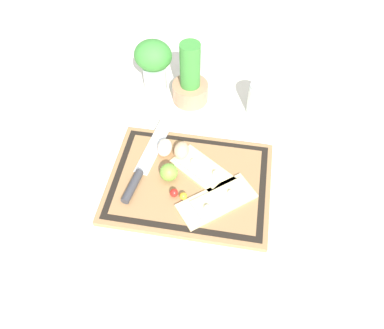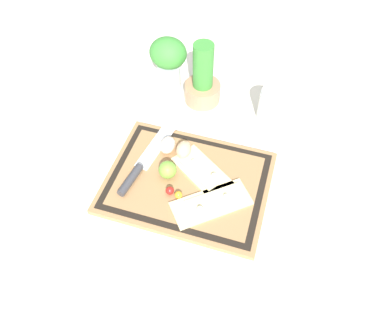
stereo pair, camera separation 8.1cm
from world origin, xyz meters
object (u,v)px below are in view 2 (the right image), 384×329
pizza_slice_far (203,172)px  knife (141,166)px  cherry_tomato_yellow (178,195)px  pizza_slice_near (212,203)px  cherry_tomato_red (170,191)px  lime (168,168)px  herb_glass (169,60)px  sauce_jar (271,107)px  herb_pot (203,82)px  egg_brown (184,150)px  egg_pink (168,145)px

pizza_slice_far → knife: 0.17m
knife → cherry_tomato_yellow: 0.14m
pizza_slice_near → cherry_tomato_red: 0.11m
lime → herb_glass: size_ratio=0.26×
lime → sauce_jar: bearing=54.5°
cherry_tomato_yellow → herb_pot: 0.40m
egg_brown → cherry_tomato_yellow: (0.03, -0.14, -0.01)m
pizza_slice_near → egg_brown: bearing=131.7°
lime → sauce_jar: 0.38m
pizza_slice_near → herb_glass: (-0.26, 0.41, 0.09)m
pizza_slice_far → herb_glass: 0.39m
cherry_tomato_yellow → lime: bearing=128.1°
cherry_tomato_red → knife: bearing=152.1°
pizza_slice_near → egg_brown: (-0.12, 0.13, 0.02)m
egg_pink → cherry_tomato_yellow: (0.08, -0.14, -0.01)m
egg_pink → cherry_tomato_yellow: size_ratio=2.79×
knife → herb_glass: 0.37m
pizza_slice_near → sauce_jar: 0.38m
cherry_tomato_yellow → herb_pot: (-0.05, 0.39, 0.04)m
pizza_slice_near → sauce_jar: size_ratio=1.96×
egg_pink → herb_pot: herb_pot is taller
egg_brown → egg_pink: bearing=176.8°
pizza_slice_near → egg_brown: egg_brown is taller
herb_pot → herb_glass: size_ratio=1.11×
egg_pink → cherry_tomato_yellow: bearing=-61.2°
sauce_jar → herb_glass: (-0.34, 0.04, 0.06)m
lime → herb_pot: size_ratio=0.23×
pizza_slice_far → egg_pink: bearing=156.9°
herb_glass → knife: bearing=-83.6°
herb_pot → egg_brown: bearing=-85.9°
pizza_slice_near → herb_glass: bearing=122.1°
sauce_jar → egg_brown: bearing=-131.1°
pizza_slice_near → herb_pot: size_ratio=1.01×
pizza_slice_far → sauce_jar: (0.13, 0.28, 0.02)m
herb_pot → herb_glass: (-0.12, 0.02, 0.04)m
egg_brown → lime: size_ratio=1.15×
lime → herb_pot: (0.00, 0.33, 0.03)m
lime → herb_pot: 0.33m
pizza_slice_near → cherry_tomato_yellow: (-0.09, -0.01, 0.00)m
knife → egg_brown: egg_brown is taller
egg_brown → sauce_jar: (0.20, 0.23, 0.01)m
pizza_slice_far → lime: (-0.09, -0.03, 0.02)m
pizza_slice_far → herb_pot: (-0.09, 0.30, 0.05)m
knife → herb_glass: (-0.04, 0.36, 0.08)m
herb_pot → sauce_jar: (0.22, -0.02, -0.03)m
pizza_slice_near → lime: 0.15m
pizza_slice_near → herb_glass: 0.49m
pizza_slice_far → knife: pizza_slice_far is taller
egg_brown → pizza_slice_near: bearing=-48.3°
cherry_tomato_red → cherry_tomato_yellow: size_ratio=1.11×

